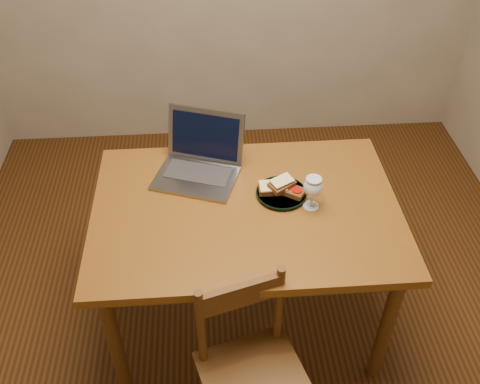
{
  "coord_description": "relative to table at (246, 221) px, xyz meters",
  "views": [
    {
      "loc": [
        -0.18,
        -1.69,
        2.27
      ],
      "look_at": [
        -0.06,
        -0.01,
        0.8
      ],
      "focal_mm": 40.0,
      "sensor_mm": 36.0,
      "label": 1
    }
  ],
  "objects": [
    {
      "name": "floor",
      "position": [
        0.03,
        0.04,
        -0.66
      ],
      "size": [
        3.2,
        3.2,
        0.02
      ],
      "primitive_type": "cube",
      "color": "black",
      "rests_on": "ground"
    },
    {
      "name": "table",
      "position": [
        0.0,
        0.0,
        0.0
      ],
      "size": [
        1.3,
        0.9,
        0.74
      ],
      "color": "#4F290D",
      "rests_on": "floor"
    },
    {
      "name": "chair",
      "position": [
        -0.02,
        -0.58,
        -0.21
      ],
      "size": [
        0.47,
        0.46,
        0.41
      ],
      "rotation": [
        0.0,
        0.0,
        0.28
      ],
      "color": "#40250D",
      "rests_on": "floor"
    },
    {
      "name": "plate",
      "position": [
        0.16,
        0.06,
        0.09
      ],
      "size": [
        0.22,
        0.22,
        0.02
      ],
      "primitive_type": "cylinder",
      "color": "black",
      "rests_on": "table"
    },
    {
      "name": "sandwich_cheese",
      "position": [
        0.12,
        0.07,
        0.12
      ],
      "size": [
        0.12,
        0.07,
        0.04
      ],
      "primitive_type": null,
      "rotation": [
        0.0,
        0.0,
        -0.02
      ],
      "color": "#381E0C",
      "rests_on": "plate"
    },
    {
      "name": "sandwich_tomato",
      "position": [
        0.2,
        0.05,
        0.12
      ],
      "size": [
        0.13,
        0.12,
        0.03
      ],
      "primitive_type": null,
      "rotation": [
        0.0,
        0.0,
        -0.58
      ],
      "color": "#381E0C",
      "rests_on": "plate"
    },
    {
      "name": "sandwich_top",
      "position": [
        0.16,
        0.07,
        0.15
      ],
      "size": [
        0.13,
        0.12,
        0.03
      ],
      "primitive_type": null,
      "rotation": [
        0.0,
        0.0,
        0.6
      ],
      "color": "#381E0C",
      "rests_on": "plate"
    },
    {
      "name": "milk_glass",
      "position": [
        0.27,
        -0.02,
        0.16
      ],
      "size": [
        0.08,
        0.08,
        0.16
      ],
      "primitive_type": null,
      "color": "white",
      "rests_on": "table"
    },
    {
      "name": "laptop",
      "position": [
        -0.19,
        0.27,
        0.15
      ],
      "size": [
        0.44,
        0.42,
        0.26
      ],
      "rotation": [
        0.0,
        0.0,
        -0.34
      ],
      "color": "slate",
      "rests_on": "table"
    }
  ]
}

